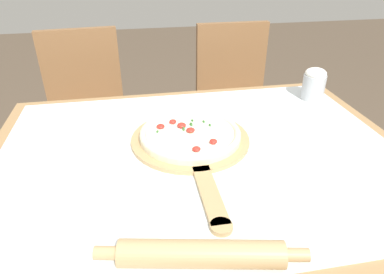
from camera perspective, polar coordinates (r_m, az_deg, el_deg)
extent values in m
cube|color=#A87F51|center=(1.00, 1.49, -3.58)|extent=(1.23, 0.94, 0.03)
cylinder|color=#A87F51|center=(1.58, -22.52, -8.12)|extent=(0.06, 0.06, 0.70)
cylinder|color=#A87F51|center=(1.70, 17.18, -4.13)|extent=(0.06, 0.06, 0.70)
cube|color=silver|center=(0.99, 1.50, -2.73)|extent=(1.15, 0.86, 0.00)
cylinder|color=tan|center=(1.04, -0.30, -0.33)|extent=(0.36, 0.36, 0.01)
cube|color=tan|center=(0.83, 2.96, -9.46)|extent=(0.04, 0.22, 0.01)
cylinder|color=tan|center=(0.75, 4.91, -14.71)|extent=(0.05, 0.05, 0.01)
cylinder|color=beige|center=(1.03, -0.30, 0.34)|extent=(0.30, 0.30, 0.02)
torus|color=beige|center=(1.03, -0.30, 0.73)|extent=(0.30, 0.30, 0.02)
cylinder|color=white|center=(1.03, -0.30, 0.80)|extent=(0.26, 0.26, 0.00)
ellipsoid|color=red|center=(1.02, -0.24, 1.17)|extent=(0.03, 0.03, 0.01)
ellipsoid|color=red|center=(0.97, 3.57, -0.74)|extent=(0.02, 0.02, 0.01)
ellipsoid|color=red|center=(1.05, -5.26, 1.81)|extent=(0.03, 0.03, 0.01)
ellipsoid|color=red|center=(1.05, -1.74, 1.98)|extent=(0.03, 0.03, 0.01)
ellipsoid|color=red|center=(1.07, -3.22, 2.59)|extent=(0.02, 0.02, 0.01)
ellipsoid|color=red|center=(0.93, 0.75, -1.99)|extent=(0.02, 0.02, 0.01)
cube|color=#387533|center=(1.06, -0.15, 2.14)|extent=(0.01, 0.01, 0.01)
cube|color=#387533|center=(1.02, -0.22, 0.98)|extent=(0.01, 0.01, 0.01)
cube|color=#387533|center=(1.03, -1.39, 1.37)|extent=(0.01, 0.01, 0.01)
cube|color=#387533|center=(1.08, 1.96, 2.59)|extent=(0.01, 0.01, 0.01)
cube|color=#387533|center=(1.03, -5.77, 0.92)|extent=(0.01, 0.01, 0.01)
cube|color=#387533|center=(1.06, 2.99, 1.99)|extent=(0.01, 0.01, 0.01)
cube|color=#387533|center=(1.09, 0.28, 2.79)|extent=(0.01, 0.01, 0.01)
cube|color=#387533|center=(1.02, -0.44, 1.02)|extent=(0.01, 0.01, 0.01)
cube|color=#387533|center=(1.02, -0.30, 1.07)|extent=(0.01, 0.01, 0.01)
cylinder|color=tan|center=(0.67, 1.54, -18.89)|extent=(0.31, 0.11, 0.05)
cylinder|color=tan|center=(0.69, -14.09, -18.23)|extent=(0.05, 0.03, 0.03)
cylinder|color=tan|center=(0.70, 17.03, -18.27)|extent=(0.05, 0.03, 0.03)
cube|color=brown|center=(1.77, -16.67, 1.17)|extent=(0.43, 0.43, 0.02)
cube|color=brown|center=(1.85, -17.83, 10.10)|extent=(0.38, 0.07, 0.44)
cylinder|color=brown|center=(1.77, -20.68, -8.48)|extent=(0.04, 0.04, 0.44)
cylinder|color=brown|center=(1.75, -10.27, -7.13)|extent=(0.04, 0.04, 0.44)
cylinder|color=brown|center=(2.03, -20.30, -3.01)|extent=(0.04, 0.04, 0.44)
cylinder|color=brown|center=(2.02, -11.33, -1.81)|extent=(0.04, 0.04, 0.44)
cube|color=brown|center=(1.83, 7.63, 3.28)|extent=(0.40, 0.40, 0.02)
cube|color=brown|center=(1.91, 6.52, 11.94)|extent=(0.38, 0.04, 0.44)
cylinder|color=brown|center=(1.78, 3.66, -6.00)|extent=(0.04, 0.04, 0.44)
cylinder|color=brown|center=(1.87, 13.27, -4.86)|extent=(0.04, 0.04, 0.44)
cylinder|color=brown|center=(2.04, 1.63, -0.80)|extent=(0.04, 0.04, 0.44)
cylinder|color=brown|center=(2.12, 10.13, -0.03)|extent=(0.04, 0.04, 0.44)
cylinder|color=#B2B7BC|center=(1.39, 19.57, 7.85)|extent=(0.08, 0.08, 0.09)
ellipsoid|color=white|center=(1.37, 19.96, 9.98)|extent=(0.08, 0.08, 0.04)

